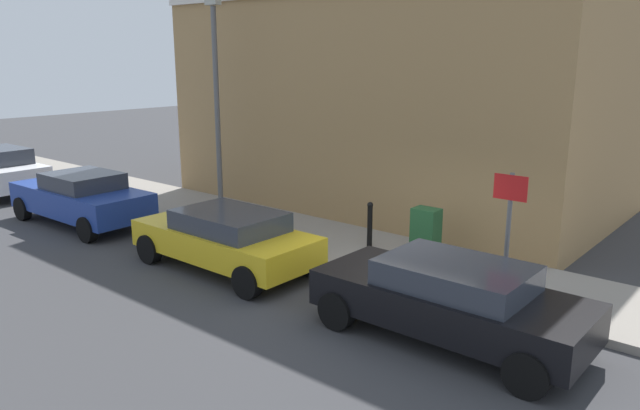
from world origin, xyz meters
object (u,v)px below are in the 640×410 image
at_px(car_yellow, 226,237).
at_px(utility_cabinet, 425,237).
at_px(car_black, 450,298).
at_px(car_blue, 81,197).
at_px(bollard_near_cabinet, 370,223).
at_px(street_sign, 509,218).
at_px(lamppost, 217,97).

height_order(car_yellow, utility_cabinet, utility_cabinet).
height_order(car_black, car_blue, car_blue).
height_order(bollard_near_cabinet, street_sign, street_sign).
relative_size(car_blue, utility_cabinet, 3.82).
relative_size(car_yellow, street_sign, 1.82).
height_order(car_black, lamppost, lamppost).
bearing_deg(utility_cabinet, car_black, -143.30).
distance_m(utility_cabinet, lamppost, 7.07).
relative_size(car_black, lamppost, 0.75).
relative_size(car_black, street_sign, 1.87).
distance_m(car_black, street_sign, 2.03).
distance_m(car_yellow, utility_cabinet, 4.19).
xyz_separation_m(car_black, utility_cabinet, (2.72, 2.03, -0.03)).
bearing_deg(car_black, car_blue, 0.72).
xyz_separation_m(car_black, bollard_near_cabinet, (2.82, 3.53, -0.01)).
xyz_separation_m(utility_cabinet, lamppost, (0.06, 6.56, 2.62)).
distance_m(car_black, lamppost, 9.40).
xyz_separation_m(car_blue, bollard_near_cabinet, (2.95, -7.29, -0.03)).
distance_m(car_black, car_blue, 10.82).
bearing_deg(car_yellow, bollard_near_cabinet, -119.96).
bearing_deg(car_black, car_yellow, 0.40).
distance_m(utility_cabinet, street_sign, 2.54).
relative_size(utility_cabinet, bollard_near_cabinet, 1.11).
relative_size(bollard_near_cabinet, street_sign, 0.45).
bearing_deg(car_black, bollard_near_cabinet, -38.56).
bearing_deg(lamppost, car_black, -107.93).
bearing_deg(bollard_near_cabinet, car_black, -128.63).
height_order(car_yellow, street_sign, street_sign).
relative_size(car_yellow, bollard_near_cabinet, 4.03).
height_order(car_blue, bollard_near_cabinet, car_blue).
relative_size(car_black, car_yellow, 1.03).
relative_size(car_blue, street_sign, 1.91).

